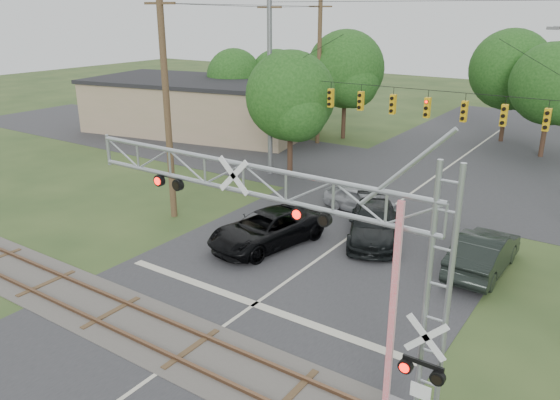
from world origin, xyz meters
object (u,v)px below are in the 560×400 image
Objects in this scene: crossing_gantry at (308,256)px; car_dark at (373,224)px; traffic_signal_span at (425,104)px; sedan_silver at (360,199)px; commercial_building at (201,105)px; pickup_black at (266,229)px.

crossing_gantry is 13.22m from car_dark.
sedan_silver is at bearing -123.25° from traffic_signal_span.
car_dark is at bearing -137.25° from sedan_silver.
car_dark is at bearing -41.48° from commercial_building.
commercial_building is at bearing 150.74° from pickup_black.
crossing_gantry is 37.73m from commercial_building.
crossing_gantry is 0.58× the size of traffic_signal_span.
car_dark reaches higher than sedan_silver.
sedan_silver is (-2.08, -3.17, -4.99)m from traffic_signal_span.
pickup_black is 6.77m from sedan_silver.
crossing_gantry reaches higher than pickup_black.
traffic_signal_span is 3.28× the size of pickup_black.
commercial_building is at bearing 70.09° from sedan_silver.
traffic_signal_span is at bearing -26.30° from sedan_silver.
sedan_silver is 24.00m from commercial_building.
crossing_gantry reaches higher than sedan_silver.
pickup_black is at bearing -161.40° from car_dark.
crossing_gantry reaches higher than commercial_building.
traffic_signal_span is 0.90× the size of commercial_building.
commercial_building reaches higher than pickup_black.
car_dark is (-3.61, 12.08, -3.97)m from crossing_gantry.
sedan_silver is (1.64, 6.57, -0.11)m from pickup_black.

